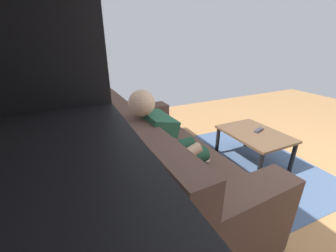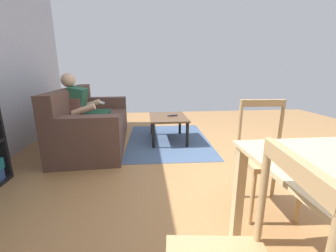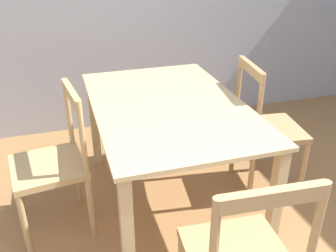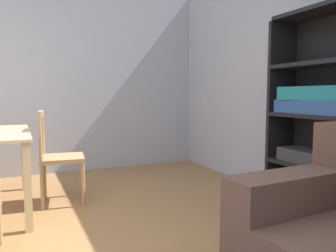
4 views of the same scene
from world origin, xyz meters
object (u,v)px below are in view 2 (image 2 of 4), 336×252
tv_remote (172,115)px  dining_chair_facing_couch (266,158)px  coffee_table (168,120)px  couch (92,124)px  person_lounging (86,109)px

tv_remote → dining_chair_facing_couch: (-2.03, -0.55, 0.03)m
coffee_table → dining_chair_facing_couch: (-2.01, -0.63, 0.10)m
tv_remote → dining_chair_facing_couch: bearing=177.5°
couch → person_lounging: size_ratio=1.88×
person_lounging → coffee_table: size_ratio=1.42×
coffee_table → tv_remote: size_ratio=4.84×
dining_chair_facing_couch → person_lounging: bearing=46.6°
person_lounging → dining_chair_facing_couch: bearing=-133.4°
coffee_table → dining_chair_facing_couch: size_ratio=0.86×
couch → dining_chair_facing_couch: dining_chair_facing_couch is taller
tv_remote → dining_chair_facing_couch: 2.10m
couch → tv_remote: couch is taller
person_lounging → coffee_table: person_lounging is taller
couch → tv_remote: (0.03, -1.37, 0.11)m
couch → person_lounging: (-0.16, 0.03, 0.28)m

